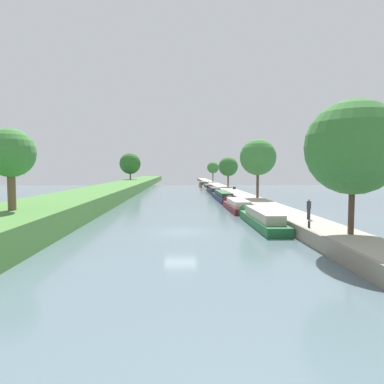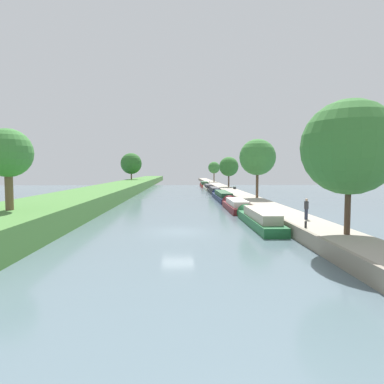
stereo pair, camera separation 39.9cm
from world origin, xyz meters
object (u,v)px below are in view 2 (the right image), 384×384
(mooring_bollard_near, at_px, (306,224))
(narrowboat_green, at_px, (258,218))
(narrowboat_red, at_px, (204,185))
(narrowboat_navy, at_px, (222,196))
(park_bench, at_px, (235,187))
(mooring_bollard_far, at_px, (209,182))
(narrowboat_cream, at_px, (208,187))
(narrowboat_black, at_px, (214,191))
(person_walking, at_px, (306,208))
(narrowboat_maroon, at_px, (235,205))

(mooring_bollard_near, bearing_deg, narrowboat_green, 103.94)
(narrowboat_red, bearing_deg, narrowboat_navy, -89.90)
(mooring_bollard_near, distance_m, park_bench, 45.81)
(narrowboat_navy, distance_m, mooring_bollard_far, 47.10)
(narrowboat_green, bearing_deg, narrowboat_cream, 90.13)
(narrowboat_navy, bearing_deg, narrowboat_black, 89.32)
(person_walking, distance_m, park_bench, 41.95)
(narrowboat_green, height_order, park_bench, narrowboat_green)
(narrowboat_green, height_order, mooring_bollard_near, narrowboat_green)
(narrowboat_green, xyz_separation_m, narrowboat_maroon, (-0.17, 11.56, -0.06))
(narrowboat_green, bearing_deg, narrowboat_navy, 90.32)
(narrowboat_maroon, height_order, narrowboat_red, narrowboat_red)
(person_walking, height_order, mooring_bollard_near, person_walking)
(narrowboat_red, relative_size, mooring_bollard_near, 25.72)
(person_walking, bearing_deg, mooring_bollard_far, 91.11)
(park_bench, bearing_deg, mooring_bollard_near, -93.06)
(person_walking, xyz_separation_m, park_bench, (0.99, 41.94, -0.53))
(narrowboat_navy, height_order, narrowboat_black, narrowboat_navy)
(mooring_bollard_far, xyz_separation_m, park_bench, (2.45, -33.43, 0.12))
(narrowboat_navy, height_order, narrowboat_red, narrowboat_red)
(mooring_bollard_near, bearing_deg, park_bench, 86.94)
(person_walking, bearing_deg, narrowboat_navy, 96.63)
(person_walking, height_order, mooring_bollard_far, person_walking)
(narrowboat_green, distance_m, narrowboat_black, 40.82)
(narrowboat_red, distance_m, park_bench, 28.78)
(narrowboat_cream, bearing_deg, mooring_bollard_far, 84.27)
(mooring_bollard_far, relative_size, park_bench, 0.30)
(narrowboat_black, bearing_deg, person_walking, -85.94)
(narrowboat_navy, bearing_deg, person_walking, -83.37)
(narrowboat_cream, distance_m, mooring_bollard_far, 18.10)
(narrowboat_green, height_order, narrowboat_maroon, narrowboat_green)
(narrowboat_navy, bearing_deg, park_bench, 72.59)
(narrowboat_maroon, distance_m, narrowboat_navy, 13.76)
(park_bench, bearing_deg, narrowboat_green, -96.06)
(narrowboat_navy, distance_m, park_bench, 14.31)
(narrowboat_green, relative_size, narrowboat_navy, 0.77)
(mooring_bollard_far, bearing_deg, narrowboat_red, -110.85)
(mooring_bollard_near, bearing_deg, narrowboat_maroon, 95.76)
(narrowboat_maroon, distance_m, park_bench, 27.74)
(narrowboat_green, distance_m, park_bench, 39.18)
(narrowboat_green, bearing_deg, narrowboat_red, 90.18)
(person_walking, bearing_deg, park_bench, 88.65)
(mooring_bollard_far, bearing_deg, mooring_bollard_near, -90.00)
(mooring_bollard_far, bearing_deg, narrowboat_cream, -95.73)
(narrowboat_black, distance_m, narrowboat_red, 26.58)
(narrowboat_maroon, relative_size, narrowboat_red, 0.93)
(narrowboat_navy, bearing_deg, narrowboat_green, -89.68)
(mooring_bollard_far, bearing_deg, narrowboat_navy, -92.23)
(narrowboat_green, bearing_deg, mooring_bollard_far, 88.67)
(narrowboat_maroon, height_order, person_walking, person_walking)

